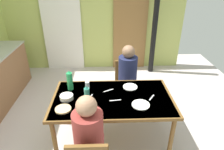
{
  "coord_description": "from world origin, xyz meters",
  "views": [
    {
      "loc": [
        0.29,
        -2.29,
        2.19
      ],
      "look_at": [
        0.38,
        -0.01,
        1.0
      ],
      "focal_mm": 31.52,
      "sensor_mm": 36.0,
      "label": 1
    }
  ],
  "objects_px": {
    "serving_bowl_center": "(67,97)",
    "dining_table": "(112,102)",
    "water_bottle_green_near": "(70,81)",
    "person_near_diner": "(89,133)",
    "person_far_diner": "(128,72)",
    "water_bottle_green_far": "(87,96)",
    "chair_far_diner": "(126,83)"
  },
  "relations": [
    {
      "from": "serving_bowl_center",
      "to": "dining_table",
      "type": "bearing_deg",
      "value": 1.15
    },
    {
      "from": "water_bottle_green_near",
      "to": "serving_bowl_center",
      "type": "distance_m",
      "value": 0.26
    },
    {
      "from": "person_near_diner",
      "to": "person_far_diner",
      "type": "distance_m",
      "value": 1.43
    },
    {
      "from": "water_bottle_green_far",
      "to": "chair_far_diner",
      "type": "bearing_deg",
      "value": 58.04
    },
    {
      "from": "person_far_diner",
      "to": "serving_bowl_center",
      "type": "distance_m",
      "value": 1.1
    },
    {
      "from": "chair_far_diner",
      "to": "person_near_diner",
      "type": "distance_m",
      "value": 1.59
    },
    {
      "from": "chair_far_diner",
      "to": "water_bottle_green_far",
      "type": "xyz_separation_m",
      "value": [
        -0.59,
        -0.94,
        0.37
      ]
    },
    {
      "from": "dining_table",
      "to": "serving_bowl_center",
      "type": "height_order",
      "value": "serving_bowl_center"
    },
    {
      "from": "serving_bowl_center",
      "to": "water_bottle_green_far",
      "type": "bearing_deg",
      "value": -24.41
    },
    {
      "from": "person_near_diner",
      "to": "water_bottle_green_far",
      "type": "distance_m",
      "value": 0.54
    },
    {
      "from": "person_near_diner",
      "to": "serving_bowl_center",
      "type": "distance_m",
      "value": 0.73
    },
    {
      "from": "dining_table",
      "to": "water_bottle_green_near",
      "type": "xyz_separation_m",
      "value": [
        -0.57,
        0.23,
        0.2
      ]
    },
    {
      "from": "dining_table",
      "to": "water_bottle_green_near",
      "type": "height_order",
      "value": "water_bottle_green_near"
    },
    {
      "from": "chair_far_diner",
      "to": "water_bottle_green_near",
      "type": "distance_m",
      "value": 1.09
    },
    {
      "from": "serving_bowl_center",
      "to": "water_bottle_green_near",
      "type": "bearing_deg",
      "value": 86.26
    },
    {
      "from": "dining_table",
      "to": "water_bottle_green_near",
      "type": "relative_size",
      "value": 5.5
    },
    {
      "from": "person_far_diner",
      "to": "water_bottle_green_near",
      "type": "bearing_deg",
      "value": 27.35
    },
    {
      "from": "dining_table",
      "to": "water_bottle_green_near",
      "type": "distance_m",
      "value": 0.65
    },
    {
      "from": "person_far_diner",
      "to": "water_bottle_green_far",
      "type": "bearing_deg",
      "value": 53.88
    },
    {
      "from": "dining_table",
      "to": "serving_bowl_center",
      "type": "bearing_deg",
      "value": -178.85
    },
    {
      "from": "person_far_diner",
      "to": "water_bottle_green_near",
      "type": "relative_size",
      "value": 2.7
    },
    {
      "from": "dining_table",
      "to": "person_far_diner",
      "type": "distance_m",
      "value": 0.73
    },
    {
      "from": "water_bottle_green_near",
      "to": "water_bottle_green_far",
      "type": "bearing_deg",
      "value": -54.43
    },
    {
      "from": "serving_bowl_center",
      "to": "person_near_diner",
      "type": "bearing_deg",
      "value": -63.54
    },
    {
      "from": "chair_far_diner",
      "to": "serving_bowl_center",
      "type": "bearing_deg",
      "value": 43.34
    },
    {
      "from": "water_bottle_green_far",
      "to": "serving_bowl_center",
      "type": "xyz_separation_m",
      "value": [
        -0.28,
        0.13,
        -0.09
      ]
    },
    {
      "from": "chair_far_diner",
      "to": "person_near_diner",
      "type": "bearing_deg",
      "value": 69.9
    },
    {
      "from": "dining_table",
      "to": "person_near_diner",
      "type": "distance_m",
      "value": 0.72
    },
    {
      "from": "water_bottle_green_near",
      "to": "chair_far_diner",
      "type": "bearing_deg",
      "value": 34.15
    },
    {
      "from": "dining_table",
      "to": "water_bottle_green_near",
      "type": "bearing_deg",
      "value": 158.39
    },
    {
      "from": "person_far_diner",
      "to": "serving_bowl_center",
      "type": "bearing_deg",
      "value": 38.14
    },
    {
      "from": "person_near_diner",
      "to": "chair_far_diner",
      "type": "bearing_deg",
      "value": 69.9
    }
  ]
}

